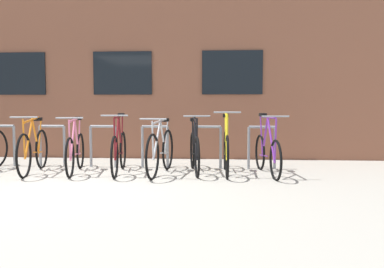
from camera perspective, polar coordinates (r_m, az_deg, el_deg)
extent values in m
plane|color=#B2ADA0|center=(6.16, -16.76, -7.19)|extent=(42.00, 42.00, 0.00)
cube|color=brown|center=(12.09, -6.29, 9.91)|extent=(28.00, 6.00, 4.82)
cube|color=black|center=(9.96, -23.42, 7.80)|extent=(1.30, 0.04, 0.94)
cube|color=black|center=(9.10, -9.76, 8.46)|extent=(1.30, 0.04, 0.94)
cube|color=black|center=(8.84, 5.69, 8.63)|extent=(1.30, 0.04, 0.94)
cylinder|color=gray|center=(8.57, -23.76, -1.57)|extent=(0.05, 0.05, 0.78)
cylinder|color=gray|center=(8.66, -25.24, 1.04)|extent=(0.48, 0.05, 0.05)
cylinder|color=gray|center=(8.34, -20.60, -1.63)|extent=(0.05, 0.05, 0.78)
cylinder|color=gray|center=(8.15, -17.54, -1.68)|extent=(0.05, 0.05, 0.78)
cylinder|color=gray|center=(8.22, -19.15, 1.05)|extent=(0.48, 0.05, 0.05)
cylinder|color=gray|center=(7.98, -14.07, -1.74)|extent=(0.05, 0.05, 0.78)
cylinder|color=gray|center=(7.84, -10.73, -1.79)|extent=(0.05, 0.05, 0.78)
cylinder|color=gray|center=(7.87, -12.46, 1.06)|extent=(0.48, 0.05, 0.05)
cylinder|color=gray|center=(7.72, -7.00, -1.84)|extent=(0.05, 0.05, 0.78)
cylinder|color=gray|center=(7.64, -3.46, -1.88)|extent=(0.05, 0.05, 0.78)
cylinder|color=gray|center=(7.65, -5.26, 1.05)|extent=(0.48, 0.05, 0.05)
cylinder|color=gray|center=(7.59, 0.43, -1.91)|extent=(0.05, 0.05, 0.78)
cylinder|color=gray|center=(7.57, 4.06, -1.93)|extent=(0.05, 0.05, 0.78)
cylinder|color=gray|center=(7.55, 2.25, 1.03)|extent=(0.48, 0.05, 0.05)
cylinder|color=gray|center=(7.59, 7.99, -1.95)|extent=(0.05, 0.05, 0.78)
cylinder|color=gray|center=(7.64, 11.59, -1.96)|extent=(0.05, 0.05, 0.78)
cylinder|color=gray|center=(7.58, 9.83, 0.98)|extent=(0.48, 0.05, 0.05)
torus|color=black|center=(7.93, -15.46, -2.31)|extent=(0.16, 0.68, 0.68)
torus|color=black|center=(6.94, -16.85, -3.24)|extent=(0.16, 0.68, 0.68)
cylinder|color=pink|center=(7.18, -16.48, -0.68)|extent=(0.12, 0.48, 0.69)
cylinder|color=pink|center=(7.56, -15.93, -0.55)|extent=(0.10, 0.36, 0.66)
cylinder|color=pink|center=(7.32, -16.30, 1.92)|extent=(0.17, 0.78, 0.07)
cylinder|color=pink|center=(7.68, -15.77, -2.70)|extent=(0.11, 0.50, 0.07)
cylinder|color=pink|center=(7.81, -15.61, -0.23)|extent=(0.06, 0.20, 0.60)
cylinder|color=pink|center=(6.93, -16.87, -0.65)|extent=(0.04, 0.08, 0.63)
cube|color=black|center=(7.71, -15.77, 2.14)|extent=(0.13, 0.21, 0.06)
cylinder|color=gray|center=(6.93, -16.89, 2.18)|extent=(0.44, 0.10, 0.03)
torus|color=black|center=(7.57, 9.57, -2.58)|extent=(0.13, 0.66, 0.66)
torus|color=black|center=(6.53, 11.71, -3.67)|extent=(0.13, 0.66, 0.66)
cylinder|color=#722D99|center=(6.78, 11.10, -0.75)|extent=(0.11, 0.52, 0.73)
cylinder|color=#722D99|center=(7.19, 10.25, -0.45)|extent=(0.09, 0.39, 0.73)
cylinder|color=#722D99|center=(6.94, 10.76, 2.33)|extent=(0.15, 0.84, 0.04)
cylinder|color=#722D99|center=(7.31, 10.04, -3.01)|extent=(0.10, 0.54, 0.07)
cylinder|color=#722D99|center=(7.45, 9.76, -0.11)|extent=(0.05, 0.20, 0.68)
cylinder|color=#722D99|center=(6.52, 11.70, -0.74)|extent=(0.04, 0.08, 0.67)
cube|color=black|center=(7.34, 9.95, 2.68)|extent=(0.13, 0.21, 0.06)
cylinder|color=gray|center=(6.53, 11.69, 2.45)|extent=(0.44, 0.09, 0.03)
torus|color=black|center=(7.62, 0.05, -2.35)|extent=(0.14, 0.69, 0.70)
torus|color=black|center=(6.65, 0.72, -3.31)|extent=(0.14, 0.69, 0.70)
cylinder|color=black|center=(6.89, 0.52, -0.55)|extent=(0.11, 0.47, 0.72)
cylinder|color=black|center=(7.27, 0.26, -0.65)|extent=(0.09, 0.35, 0.63)
cylinder|color=black|center=(7.03, 0.41, 2.03)|extent=(0.15, 0.76, 0.12)
cylinder|color=black|center=(7.38, 0.20, -2.76)|extent=(0.10, 0.49, 0.07)
cylinder|color=black|center=(7.51, 0.11, -0.31)|extent=(0.05, 0.20, 0.57)
cylinder|color=black|center=(6.64, 0.70, -0.52)|extent=(0.04, 0.08, 0.65)
cube|color=black|center=(7.40, 0.16, 2.03)|extent=(0.13, 0.21, 0.06)
cylinder|color=gray|center=(6.65, 0.69, 2.54)|extent=(0.44, 0.09, 0.03)
torus|color=black|center=(7.74, -9.72, -2.27)|extent=(0.12, 0.71, 0.71)
torus|color=black|center=(6.71, -10.86, -3.26)|extent=(0.12, 0.71, 0.71)
cylinder|color=maroon|center=(6.96, -10.54, -0.51)|extent=(0.09, 0.51, 0.72)
cylinder|color=maroon|center=(7.37, -10.09, -0.28)|extent=(0.08, 0.38, 0.71)
cylinder|color=maroon|center=(7.11, -10.38, 2.39)|extent=(0.13, 0.82, 0.04)
cylinder|color=maroon|center=(7.49, -9.97, -2.68)|extent=(0.08, 0.53, 0.07)
cylinder|color=maroon|center=(7.62, -9.83, 0.06)|extent=(0.05, 0.20, 0.65)
cylinder|color=maroon|center=(6.70, -10.87, -0.47)|extent=(0.04, 0.08, 0.65)
cube|color=black|center=(7.52, -9.95, 2.68)|extent=(0.12, 0.21, 0.06)
cylinder|color=gray|center=(6.71, -10.88, 2.57)|extent=(0.44, 0.08, 0.03)
torus|color=black|center=(8.15, -20.42, -2.02)|extent=(0.16, 0.74, 0.75)
torus|color=black|center=(7.17, -22.62, -2.89)|extent=(0.16, 0.74, 0.75)
cylinder|color=orange|center=(7.41, -22.01, -0.51)|extent=(0.12, 0.50, 0.68)
cylinder|color=orange|center=(7.80, -21.14, -0.49)|extent=(0.09, 0.37, 0.61)
cylinder|color=orange|center=(7.55, -21.70, 1.85)|extent=(0.17, 0.80, 0.10)
cylinder|color=orange|center=(7.91, -20.91, -2.40)|extent=(0.11, 0.52, 0.08)
cylinder|color=orange|center=(8.04, -20.64, -0.16)|extent=(0.06, 0.20, 0.55)
cylinder|color=orange|center=(7.16, -22.62, -0.47)|extent=(0.04, 0.08, 0.61)
cube|color=black|center=(7.94, -20.87, 1.97)|extent=(0.13, 0.21, 0.06)
cylinder|color=gray|center=(7.17, -22.64, 2.20)|extent=(0.44, 0.10, 0.03)
torus|color=black|center=(7.52, -3.44, -2.22)|extent=(0.12, 0.76, 0.76)
torus|color=black|center=(6.51, -5.60, -3.23)|extent=(0.12, 0.76, 0.76)
cylinder|color=#B7B7BC|center=(6.76, -4.96, -0.73)|extent=(0.09, 0.51, 0.65)
cylinder|color=#B7B7BC|center=(7.16, -4.10, -0.64)|extent=(0.07, 0.38, 0.60)
cylinder|color=#B7B7BC|center=(6.91, -4.60, 1.80)|extent=(0.12, 0.82, 0.08)
cylinder|color=#B7B7BC|center=(7.27, -3.92, -2.66)|extent=(0.08, 0.53, 0.08)
cylinder|color=#B7B7BC|center=(7.41, -3.61, -0.26)|extent=(0.04, 0.20, 0.54)
cylinder|color=#B7B7BC|center=(6.50, -5.56, -0.69)|extent=(0.04, 0.08, 0.58)
cube|color=black|center=(7.31, -3.79, 1.99)|extent=(0.12, 0.21, 0.06)
cylinder|color=gray|center=(6.51, -5.52, 2.12)|extent=(0.44, 0.07, 0.03)
torus|color=black|center=(7.53, 4.70, -2.34)|extent=(0.06, 0.73, 0.73)
torus|color=black|center=(6.57, 4.98, -3.30)|extent=(0.06, 0.73, 0.73)
cylinder|color=yellow|center=(6.80, 4.91, -0.31)|extent=(0.05, 0.47, 0.77)
cylinder|color=yellow|center=(7.17, 4.80, -0.36)|extent=(0.04, 0.34, 0.69)
cylinder|color=yellow|center=(6.93, 4.88, 2.58)|extent=(0.05, 0.74, 0.11)
cylinder|color=yellow|center=(7.29, 4.76, -2.76)|extent=(0.04, 0.49, 0.08)
cylinder|color=yellow|center=(7.41, 4.73, -0.02)|extent=(0.03, 0.20, 0.63)
cylinder|color=yellow|center=(6.55, 4.99, -0.25)|extent=(0.03, 0.08, 0.70)
cube|color=black|center=(7.30, 4.77, 2.62)|extent=(0.10, 0.20, 0.06)
cylinder|color=gray|center=(6.56, 5.00, 3.07)|extent=(0.44, 0.04, 0.03)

